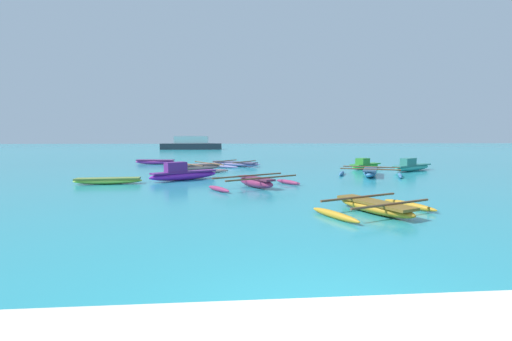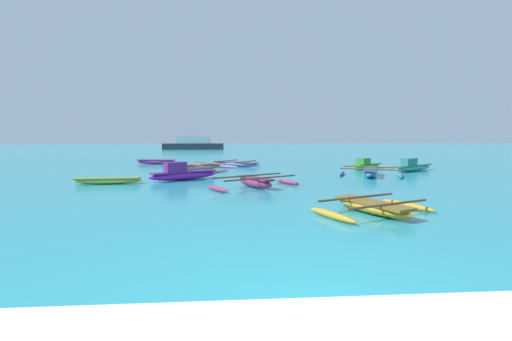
{
  "view_description": "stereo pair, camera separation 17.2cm",
  "coord_description": "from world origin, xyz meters",
  "px_view_note": "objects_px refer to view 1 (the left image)",
  "views": [
    {
      "loc": [
        -1.14,
        -3.19,
        2.2
      ],
      "look_at": [
        0.48,
        16.85,
        0.25
      ],
      "focal_mm": 24.0,
      "sensor_mm": 36.0,
      "label": 1
    },
    {
      "loc": [
        -0.96,
        -3.2,
        2.2
      ],
      "look_at": [
        0.48,
        16.85,
        0.25
      ],
      "focal_mm": 24.0,
      "sensor_mm": 36.0,
      "label": 2
    }
  ],
  "objects_px": {
    "moored_boat_2": "(411,166)",
    "moored_boat_9": "(183,174)",
    "moored_boat_0": "(155,162)",
    "moored_boat_7": "(256,182)",
    "moored_boat_1": "(365,165)",
    "moored_boat_4": "(108,181)",
    "moored_boat_6": "(199,167)",
    "moored_boat_8": "(235,164)",
    "moored_boat_3": "(370,172)",
    "moored_boat_5": "(375,207)",
    "distant_ferry": "(191,144)"
  },
  "relations": [
    {
      "from": "moored_boat_2",
      "to": "moored_boat_9",
      "type": "xyz_separation_m",
      "value": [
        -14.34,
        -3.65,
        0.03
      ]
    },
    {
      "from": "moored_boat_0",
      "to": "moored_boat_7",
      "type": "relative_size",
      "value": 0.8
    },
    {
      "from": "moored_boat_7",
      "to": "moored_boat_1",
      "type": "bearing_deg",
      "value": 103.99
    },
    {
      "from": "moored_boat_4",
      "to": "moored_boat_6",
      "type": "height_order",
      "value": "moored_boat_6"
    },
    {
      "from": "moored_boat_0",
      "to": "moored_boat_2",
      "type": "bearing_deg",
      "value": -12.97
    },
    {
      "from": "moored_boat_4",
      "to": "moored_boat_8",
      "type": "height_order",
      "value": "moored_boat_8"
    },
    {
      "from": "moored_boat_8",
      "to": "moored_boat_9",
      "type": "relative_size",
      "value": 1.2
    },
    {
      "from": "moored_boat_2",
      "to": "moored_boat_8",
      "type": "distance_m",
      "value": 12.4
    },
    {
      "from": "moored_boat_3",
      "to": "moored_boat_2",
      "type": "bearing_deg",
      "value": -30.85
    },
    {
      "from": "moored_boat_2",
      "to": "moored_boat_5",
      "type": "height_order",
      "value": "moored_boat_2"
    },
    {
      "from": "moored_boat_6",
      "to": "moored_boat_4",
      "type": "bearing_deg",
      "value": -151.23
    },
    {
      "from": "moored_boat_3",
      "to": "moored_boat_0",
      "type": "bearing_deg",
      "value": 79.79
    },
    {
      "from": "moored_boat_3",
      "to": "moored_boat_7",
      "type": "distance_m",
      "value": 7.89
    },
    {
      "from": "moored_boat_7",
      "to": "distant_ferry",
      "type": "xyz_separation_m",
      "value": [
        -7.99,
        48.96,
        0.75
      ]
    },
    {
      "from": "moored_boat_0",
      "to": "moored_boat_6",
      "type": "relative_size",
      "value": 0.71
    },
    {
      "from": "moored_boat_2",
      "to": "moored_boat_8",
      "type": "relative_size",
      "value": 0.91
    },
    {
      "from": "moored_boat_1",
      "to": "distant_ferry",
      "type": "relative_size",
      "value": 0.27
    },
    {
      "from": "moored_boat_0",
      "to": "moored_boat_8",
      "type": "xyz_separation_m",
      "value": [
        6.49,
        -2.58,
        -0.02
      ]
    },
    {
      "from": "moored_boat_2",
      "to": "moored_boat_9",
      "type": "bearing_deg",
      "value": 161.45
    },
    {
      "from": "moored_boat_7",
      "to": "moored_boat_8",
      "type": "relative_size",
      "value": 1.01
    },
    {
      "from": "moored_boat_8",
      "to": "moored_boat_5",
      "type": "bearing_deg",
      "value": -40.52
    },
    {
      "from": "moored_boat_7",
      "to": "moored_boat_4",
      "type": "bearing_deg",
      "value": -134.73
    },
    {
      "from": "moored_boat_2",
      "to": "moored_boat_9",
      "type": "height_order",
      "value": "moored_boat_9"
    },
    {
      "from": "moored_boat_7",
      "to": "distant_ferry",
      "type": "bearing_deg",
      "value": 158.3
    },
    {
      "from": "moored_boat_2",
      "to": "moored_boat_8",
      "type": "xyz_separation_m",
      "value": [
        -11.51,
        4.61,
        -0.11
      ]
    },
    {
      "from": "moored_boat_0",
      "to": "moored_boat_3",
      "type": "bearing_deg",
      "value": -26.26
    },
    {
      "from": "moored_boat_1",
      "to": "moored_boat_5",
      "type": "xyz_separation_m",
      "value": [
        -5.32,
        -13.73,
        -0.08
      ]
    },
    {
      "from": "moored_boat_6",
      "to": "moored_boat_7",
      "type": "xyz_separation_m",
      "value": [
        3.18,
        -8.18,
        0.01
      ]
    },
    {
      "from": "moored_boat_6",
      "to": "moored_boat_3",
      "type": "bearing_deg",
      "value": -54.51
    },
    {
      "from": "moored_boat_3",
      "to": "moored_boat_7",
      "type": "relative_size",
      "value": 0.92
    },
    {
      "from": "moored_boat_1",
      "to": "moored_boat_3",
      "type": "distance_m",
      "value": 4.7
    },
    {
      "from": "moored_boat_0",
      "to": "moored_boat_6",
      "type": "xyz_separation_m",
      "value": [
        4.03,
        -5.61,
        0.02
      ]
    },
    {
      "from": "moored_boat_0",
      "to": "moored_boat_1",
      "type": "distance_m",
      "value": 16.5
    },
    {
      "from": "distant_ferry",
      "to": "moored_boat_1",
      "type": "bearing_deg",
      "value": -68.05
    },
    {
      "from": "moored_boat_2",
      "to": "moored_boat_5",
      "type": "relative_size",
      "value": 1.05
    },
    {
      "from": "moored_boat_0",
      "to": "moored_boat_2",
      "type": "relative_size",
      "value": 0.89
    },
    {
      "from": "moored_boat_5",
      "to": "moored_boat_8",
      "type": "relative_size",
      "value": 0.87
    },
    {
      "from": "moored_boat_6",
      "to": "moored_boat_9",
      "type": "bearing_deg",
      "value": -125.61
    },
    {
      "from": "moored_boat_3",
      "to": "moored_boat_6",
      "type": "xyz_separation_m",
      "value": [
        -10.04,
        4.26,
        -0.01
      ]
    },
    {
      "from": "moored_boat_5",
      "to": "distant_ferry",
      "type": "bearing_deg",
      "value": 168.8
    },
    {
      "from": "moored_boat_2",
      "to": "moored_boat_5",
      "type": "distance_m",
      "value": 14.25
    },
    {
      "from": "moored_boat_4",
      "to": "moored_boat_7",
      "type": "distance_m",
      "value": 7.09
    },
    {
      "from": "moored_boat_5",
      "to": "moored_boat_8",
      "type": "xyz_separation_m",
      "value": [
        -3.77,
        16.57,
        0.0
      ]
    },
    {
      "from": "moored_boat_5",
      "to": "moored_boat_6",
      "type": "relative_size",
      "value": 0.76
    },
    {
      "from": "moored_boat_1",
      "to": "moored_boat_2",
      "type": "xyz_separation_m",
      "value": [
        2.42,
        -1.76,
        0.03
      ]
    },
    {
      "from": "moored_boat_0",
      "to": "moored_boat_1",
      "type": "bearing_deg",
      "value": -10.4
    },
    {
      "from": "moored_boat_4",
      "to": "moored_boat_5",
      "type": "distance_m",
      "value": 12.18
    },
    {
      "from": "moored_boat_4",
      "to": "distant_ferry",
      "type": "distance_m",
      "value": 47.29
    },
    {
      "from": "moored_boat_0",
      "to": "moored_boat_2",
      "type": "distance_m",
      "value": 19.38
    },
    {
      "from": "moored_boat_4",
      "to": "distant_ferry",
      "type": "height_order",
      "value": "distant_ferry"
    }
  ]
}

